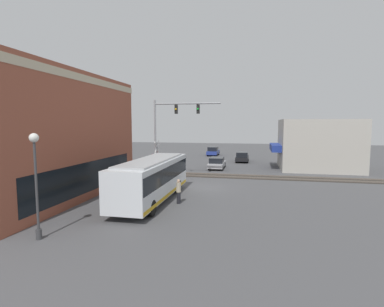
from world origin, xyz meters
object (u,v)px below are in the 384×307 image
Objects in this scene: pedestrian_near_bus at (179,191)px; streetlamp at (36,177)px; parked_car_black at (242,157)px; parked_car_blue at (213,151)px; city_bus at (152,178)px; parked_car_silver at (217,163)px; crossing_signal at (157,156)px; pedestrian_at_crossing at (162,169)px.

streetlamp is at bearing 147.14° from pedestrian_near_bus.
parked_car_black is 1.05× the size of parked_car_blue.
city_bus is 16.87m from parked_car_silver.
parked_car_black is 2.67× the size of pedestrian_near_bus.
streetlamp is 1.17× the size of parked_car_blue.
streetlamp is at bearing 179.13° from crossing_signal.
crossing_signal reaches higher than parked_car_black.
pedestrian_at_crossing reaches higher than pedestrian_near_bus.
crossing_signal is 0.74× the size of streetlamp.
crossing_signal is 9.31m from parked_car_silver.
parked_car_blue is (40.05, -2.97, -2.35)m from streetlamp.
parked_car_blue is at bearing -5.06° from pedestrian_at_crossing.
city_bus is 8.62m from streetlamp.
parked_car_blue is at bearing 3.57° from pedestrian_near_bus.
crossing_signal reaches higher than parked_car_blue.
pedestrian_near_bus is 0.96× the size of pedestrian_at_crossing.
crossing_signal is at bearing 173.24° from parked_car_blue.
city_bus is 2.74× the size of crossing_signal.
parked_car_blue is at bearing -4.25° from streetlamp.
streetlamp is 2.86× the size of pedestrian_at_crossing.
city_bus is at bearing -163.53° from crossing_signal.
crossing_signal is 2.22× the size of pedestrian_near_bus.
pedestrian_at_crossing is (16.79, -0.91, -2.14)m from streetlamp.
parked_car_silver is 0.97× the size of parked_car_black.
streetlamp is (-17.15, 0.26, 0.77)m from crossing_signal.
parked_car_blue reaches higher than parked_car_silver.
city_bus is at bearing 167.42° from parked_car_black.
streetlamp is at bearing 167.24° from parked_car_silver.
streetlamp is 16.95m from pedestrian_at_crossing.
pedestrian_near_bus is at bearing -97.00° from city_bus.
parked_car_blue is at bearing -6.76° from crossing_signal.
pedestrian_at_crossing is at bearing 149.22° from parked_car_silver.
parked_car_silver is 8.07m from parked_car_black.
pedestrian_near_bus reaches higher than parked_car_black.
crossing_signal is 0.83× the size of parked_car_black.
pedestrian_near_bus reaches higher than parked_car_silver.
parked_car_black is 24.69m from pedestrian_near_bus.
parked_car_black is at bearing -12.58° from city_bus.
crossing_signal is 0.87× the size of parked_car_blue.
parked_car_silver is at bearing -30.78° from pedestrian_at_crossing.
crossing_signal is 10.64m from pedestrian_near_bus.
crossing_signal reaches higher than city_bus.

